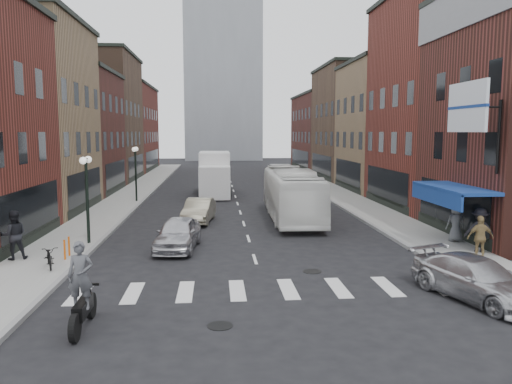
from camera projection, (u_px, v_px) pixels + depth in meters
ground at (257, 266)px, 19.52m from camera, size 160.00×160.00×0.00m
sidewalk_left at (131, 195)px, 40.60m from camera, size 3.00×74.00×0.15m
sidewalk_right at (336, 193)px, 41.97m from camera, size 3.00×74.00×0.15m
curb_left at (149, 196)px, 40.73m from camera, size 0.20×74.00×0.16m
curb_right at (318, 194)px, 41.86m from camera, size 0.20×74.00×0.16m
crosswalk_stripes at (264, 290)px, 16.56m from camera, size 12.00×2.20×0.01m
bldg_left_mid_a at (2, 117)px, 31.43m from camera, size 10.30×10.20×12.30m
bldg_left_mid_b at (53, 132)px, 41.44m from camera, size 10.30×10.20×10.30m
bldg_left_far_a at (86, 118)px, 52.14m from camera, size 10.30×12.20×13.30m
bldg_left_far_b at (114, 128)px, 66.12m from camera, size 10.30×16.20×11.30m
bldg_right_mid_a at (460, 103)px, 33.73m from camera, size 10.30×10.20×14.30m
bldg_right_mid_b at (404, 127)px, 43.80m from camera, size 10.30×10.20×11.30m
bldg_right_far_a at (367, 123)px, 54.63m from camera, size 10.30×12.20×12.30m
bldg_right_far_b at (336, 132)px, 68.60m from camera, size 10.30×16.20×10.30m
awning_blue at (450, 190)px, 22.40m from camera, size 1.80×5.00×0.78m
billboard_sign at (469, 109)px, 19.97m from camera, size 1.52×3.00×3.70m
distant_tower at (222, 26)px, 93.69m from camera, size 14.00×14.00×50.00m
streetlamp_near at (87, 183)px, 22.53m from camera, size 0.32×1.22×4.11m
streetlamp_far at (136, 163)px, 36.39m from camera, size 0.32×1.22×4.11m
bike_rack at (67, 248)px, 20.13m from camera, size 0.08×0.68×0.80m
box_truck at (215, 174)px, 41.07m from camera, size 2.55×8.07×3.51m
motorcycle_rider at (81, 289)px, 13.05m from camera, size 0.67×2.35×2.40m
transit_bus at (292, 194)px, 29.84m from camera, size 2.82×10.90×3.02m
sedan_left_near at (178, 234)px, 22.14m from camera, size 2.14×4.37×1.43m
sedan_left_far at (199, 211)px, 28.84m from camera, size 1.97×4.28×1.36m
curb_car at (476, 279)px, 15.55m from camera, size 3.23×4.88×1.31m
parked_bicycle at (50, 256)px, 18.69m from camera, size 1.10×1.68×0.83m
ped_left_solo at (14, 235)px, 19.80m from camera, size 1.09×0.86×1.97m
ped_right_a at (480, 230)px, 21.02m from camera, size 1.35×1.03×1.88m
ped_right_b at (480, 237)px, 19.86m from camera, size 1.07×0.61×1.76m
ped_right_c at (456, 223)px, 23.02m from camera, size 0.89×0.60×1.76m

